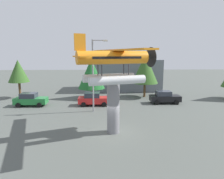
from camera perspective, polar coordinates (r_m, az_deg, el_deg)
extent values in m
plane|color=#515651|center=(18.38, 0.35, -12.00)|extent=(140.00, 140.00, 0.00)
cylinder|color=slate|center=(17.66, 0.35, -5.29)|extent=(1.10, 1.10, 4.46)
cylinder|color=silver|center=(16.24, 1.68, 2.63)|extent=(4.76, 2.26, 0.70)
cylinder|color=#333338|center=(17.10, 4.75, 5.68)|extent=(0.13, 0.13, 0.90)
cylinder|color=#333338|center=(16.19, -2.93, 5.45)|extent=(0.13, 0.13, 0.90)
cylinder|color=silver|center=(18.08, -0.82, 3.41)|extent=(4.76, 2.26, 0.70)
cylinder|color=#333338|center=(18.00, 3.33, 5.93)|extent=(0.13, 0.13, 0.90)
cylinder|color=#333338|center=(17.14, -4.01, 5.70)|extent=(0.13, 0.13, 0.90)
cylinder|color=orange|center=(17.02, 0.37, 9.07)|extent=(6.21, 3.10, 1.10)
cube|color=black|center=(17.10, 1.00, 9.07)|extent=(4.47, 2.52, 0.20)
cone|color=#262628|center=(18.48, 9.88, 9.01)|extent=(0.95, 1.06, 0.88)
cylinder|color=black|center=(18.69, 10.94, 8.99)|extent=(0.64, 1.71, 1.80)
cube|color=orange|center=(17.17, 1.63, 11.11)|extent=(4.50, 10.17, 0.12)
cube|color=orange|center=(16.19, -8.99, 9.24)|extent=(1.59, 2.87, 0.10)
cube|color=orange|center=(16.21, -9.10, 13.13)|extent=(0.89, 0.41, 1.30)
cube|color=#237A38|center=(29.02, -22.00, -2.95)|extent=(4.20, 1.70, 0.80)
cube|color=#2D333D|center=(28.96, -22.56, -1.55)|extent=(2.00, 1.56, 0.64)
cylinder|color=black|center=(27.84, -19.95, -4.19)|extent=(0.64, 0.22, 0.64)
cylinder|color=black|center=(29.51, -18.89, -3.34)|extent=(0.64, 0.22, 0.64)
cylinder|color=black|center=(28.79, -25.08, -4.09)|extent=(0.64, 0.22, 0.64)
cylinder|color=black|center=(30.40, -23.78, -3.27)|extent=(0.64, 0.22, 0.64)
cube|color=red|center=(27.35, -5.10, -3.00)|extent=(4.20, 1.70, 0.80)
cube|color=#2D333D|center=(27.21, -5.65, -1.53)|extent=(2.00, 1.56, 0.64)
cylinder|color=black|center=(26.53, -2.26, -4.27)|extent=(0.64, 0.22, 0.64)
cylinder|color=black|center=(28.28, -2.25, -3.36)|extent=(0.64, 0.22, 0.64)
cylinder|color=black|center=(26.68, -8.09, -4.29)|extent=(0.64, 0.22, 0.64)
cylinder|color=black|center=(28.42, -7.71, -3.38)|extent=(0.64, 0.22, 0.64)
cube|color=black|center=(29.30, 14.80, -2.42)|extent=(4.20, 1.70, 0.80)
cube|color=#2D333D|center=(29.08, 14.40, -1.04)|extent=(2.00, 1.56, 0.64)
cylinder|color=black|center=(28.98, 17.84, -3.52)|extent=(0.64, 0.22, 0.64)
cylinder|color=black|center=(30.63, 16.71, -2.73)|extent=(0.64, 0.22, 0.64)
cylinder|color=black|center=(28.18, 12.66, -3.66)|extent=(0.64, 0.22, 0.64)
cylinder|color=black|center=(29.87, 11.79, -2.84)|extent=(0.64, 0.22, 0.64)
cylinder|color=gray|center=(23.84, -5.43, 3.71)|extent=(0.18, 0.18, 8.54)
cylinder|color=gray|center=(23.70, -3.62, 13.80)|extent=(1.60, 0.12, 0.12)
cube|color=silver|center=(23.69, -1.87, 13.69)|extent=(0.50, 0.28, 0.20)
cube|color=slate|center=(39.44, 4.13, 4.30)|extent=(12.37, 7.53, 5.82)
cylinder|color=brown|center=(34.76, -24.68, -0.13)|extent=(0.36, 0.36, 2.55)
cone|color=#335B23|center=(34.40, -25.06, 4.81)|extent=(3.12, 3.12, 3.47)
cylinder|color=brown|center=(31.80, -5.78, -1.03)|extent=(0.36, 0.36, 1.56)
cone|color=#1E6028|center=(31.35, -5.88, 4.50)|extent=(4.14, 4.14, 4.60)
cylinder|color=brown|center=(32.79, 9.21, -0.13)|extent=(0.36, 0.36, 2.28)
cone|color=#335B23|center=(32.36, 9.38, 5.86)|extent=(4.12, 4.12, 4.58)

